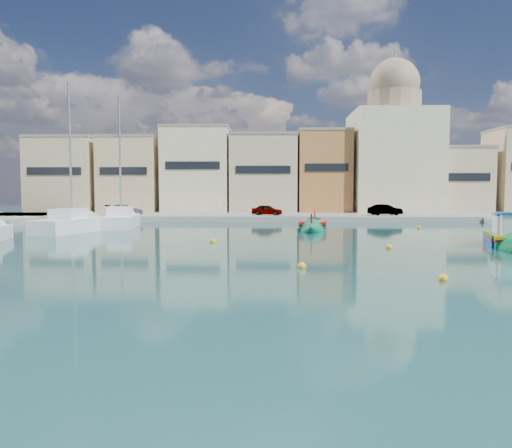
% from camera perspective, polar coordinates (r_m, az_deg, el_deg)
% --- Properties ---
extents(ground, '(160.00, 160.00, 0.00)m').
position_cam_1_polar(ground, '(22.28, 14.39, -4.71)').
color(ground, '#123436').
rests_on(ground, ground).
extents(north_quay, '(80.00, 8.00, 0.60)m').
position_cam_1_polar(north_quay, '(53.78, 6.87, 0.77)').
color(north_quay, gray).
rests_on(north_quay, ground).
extents(north_townhouses, '(83.20, 7.87, 10.19)m').
position_cam_1_polar(north_townhouses, '(61.95, 12.47, 5.47)').
color(north_townhouses, tan).
rests_on(north_townhouses, ground).
extents(church_block, '(10.00, 10.00, 19.10)m').
position_cam_1_polar(church_block, '(63.45, 15.39, 8.47)').
color(church_block, beige).
rests_on(church_block, ground).
extents(parked_cars, '(31.01, 2.08, 1.15)m').
position_cam_1_polar(parked_cars, '(52.09, -1.37, 1.63)').
color(parked_cars, '#4C1919').
rests_on(parked_cars, north_quay).
extents(luzzu_turquoise_cabin, '(4.45, 9.40, 2.96)m').
position_cam_1_polar(luzzu_turquoise_cabin, '(32.92, 26.66, -1.59)').
color(luzzu_turquoise_cabin, '#0023A8').
rests_on(luzzu_turquoise_cabin, ground).
extents(luzzu_blue_cabin, '(4.39, 8.92, 3.07)m').
position_cam_1_polar(luzzu_blue_cabin, '(32.17, 27.18, -1.70)').
color(luzzu_blue_cabin, '#0B743E').
rests_on(luzzu_blue_cabin, ground).
extents(luzzu_green, '(3.14, 8.35, 2.57)m').
position_cam_1_polar(luzzu_green, '(40.85, 6.56, -0.29)').
color(luzzu_green, '#0A704A').
rests_on(luzzu_green, ground).
extents(yacht_north, '(3.75, 9.38, 12.17)m').
position_cam_1_polar(yacht_north, '(46.26, -14.85, 0.36)').
color(yacht_north, white).
rests_on(yacht_north, ground).
extents(yacht_midnorth, '(4.84, 9.05, 12.29)m').
position_cam_1_polar(yacht_midnorth, '(41.91, -19.09, -0.09)').
color(yacht_midnorth, white).
rests_on(yacht_midnorth, ground).
extents(mooring_buoys, '(22.43, 24.54, 0.36)m').
position_cam_1_polar(mooring_buoys, '(28.75, 15.66, -2.62)').
color(mooring_buoys, yellow).
rests_on(mooring_buoys, ground).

